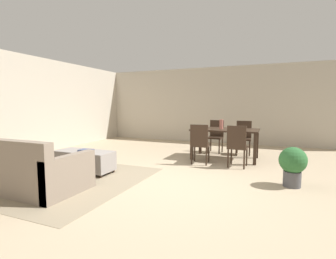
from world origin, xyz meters
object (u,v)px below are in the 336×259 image
(dining_chair_near_right, at_px, (237,144))
(book_on_ottoman, at_px, (86,150))
(dining_table, at_px, (225,133))
(dining_chair_far_left, at_px, (216,134))
(potted_plant, at_px, (293,164))
(dining_chair_far_right, at_px, (244,136))
(couch, at_px, (21,171))
(vase_centerpiece, at_px, (221,124))
(dining_chair_near_left, at_px, (200,142))
(ottoman_table, at_px, (85,160))

(dining_chair_near_right, xyz_separation_m, book_on_ottoman, (-2.75, -1.57, -0.07))
(dining_table, relative_size, dining_chair_far_left, 1.75)
(dining_chair_near_right, xyz_separation_m, potted_plant, (1.02, -0.95, -0.13))
(dining_chair_far_right, bearing_deg, couch, -124.96)
(vase_centerpiece, bearing_deg, dining_chair_far_right, 61.67)
(dining_chair_near_right, height_order, book_on_ottoman, dining_chair_near_right)
(dining_chair_far_right, bearing_deg, dining_chair_near_right, -88.88)
(dining_chair_near_left, xyz_separation_m, dining_chair_far_right, (0.80, 1.61, 0.00))
(dining_chair_near_right, relative_size, vase_centerpiece, 3.88)
(ottoman_table, bearing_deg, potted_plant, 9.43)
(dining_table, relative_size, dining_chair_near_left, 1.75)
(dining_chair_near_right, height_order, potted_plant, dining_chair_near_right)
(couch, distance_m, dining_chair_near_right, 4.13)
(dining_chair_far_left, bearing_deg, dining_chair_near_left, -91.07)
(dining_chair_far_right, bearing_deg, book_on_ottoman, -130.64)
(dining_table, bearing_deg, dining_chair_near_left, -117.97)
(book_on_ottoman, height_order, potted_plant, potted_plant)
(ottoman_table, height_order, dining_chair_far_right, dining_chair_far_right)
(dining_chair_near_left, bearing_deg, dining_chair_near_right, 0.65)
(couch, xyz_separation_m, dining_chair_far_right, (3.04, 4.35, 0.23))
(dining_table, relative_size, dining_chair_near_right, 1.75)
(ottoman_table, bearing_deg, vase_centerpiece, 45.39)
(dining_chair_near_left, relative_size, dining_chair_far_right, 1.00)
(potted_plant, bearing_deg, dining_chair_far_right, 112.46)
(dining_chair_near_right, bearing_deg, dining_chair_far_right, 91.12)
(dining_chair_far_right, distance_m, vase_centerpiece, 1.03)
(ottoman_table, xyz_separation_m, potted_plant, (3.81, 0.63, 0.14))
(dining_chair_far_right, relative_size, book_on_ottoman, 3.54)
(couch, relative_size, dining_table, 1.30)
(couch, height_order, dining_chair_far_left, dining_chair_far_left)
(dining_chair_far_left, bearing_deg, potted_plant, -54.45)
(couch, bearing_deg, ottoman_table, 76.36)
(book_on_ottoman, distance_m, potted_plant, 3.82)
(dining_table, bearing_deg, couch, -126.98)
(ottoman_table, distance_m, dining_chair_far_right, 4.22)
(dining_chair_near_left, relative_size, dining_chair_far_left, 1.00)
(couch, distance_m, dining_chair_far_left, 4.91)
(dining_chair_far_left, bearing_deg, dining_table, -63.56)
(dining_chair_far_left, relative_size, book_on_ottoman, 3.54)
(dining_chair_near_left, relative_size, book_on_ottoman, 3.54)
(book_on_ottoman, bearing_deg, vase_centerpiece, 45.72)
(dining_table, bearing_deg, dining_chair_far_left, 116.44)
(dining_table, height_order, dining_chair_far_left, dining_chair_far_left)
(couch, bearing_deg, dining_chair_far_right, 55.04)
(dining_chair_near_left, height_order, vase_centerpiece, vase_centerpiece)
(couch, bearing_deg, dining_chair_near_right, 41.82)
(book_on_ottoman, xyz_separation_m, potted_plant, (3.77, 0.62, -0.07))
(ottoman_table, relative_size, dining_chair_near_right, 1.30)
(dining_chair_near_right, distance_m, book_on_ottoman, 3.17)
(dining_chair_near_left, xyz_separation_m, potted_plant, (1.85, -0.94, -0.13))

